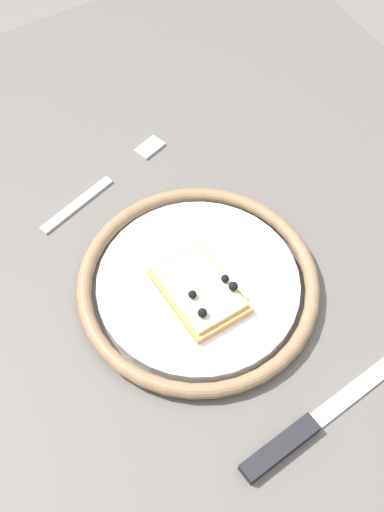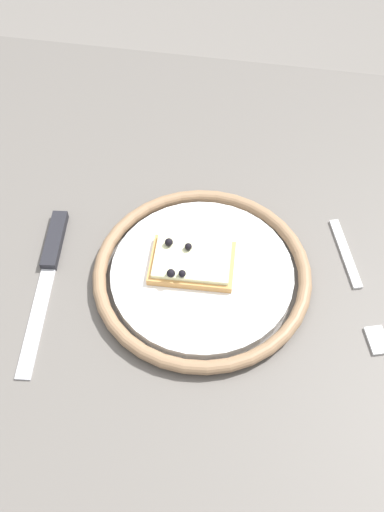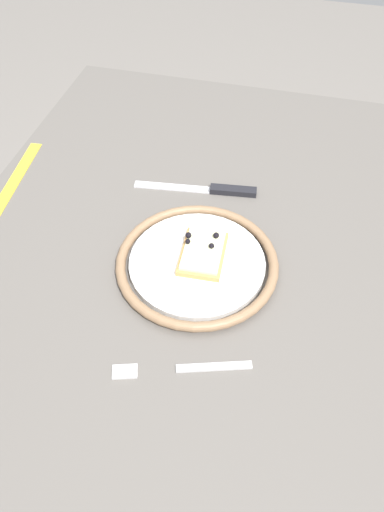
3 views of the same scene
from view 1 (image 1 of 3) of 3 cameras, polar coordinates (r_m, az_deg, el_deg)
name	(u,v)px [view 1 (image 1 of 3)]	position (r m, az deg, el deg)	size (l,w,h in m)	color
ground_plane	(201,489)	(1.44, 0.77, -18.41)	(6.00, 6.00, 0.00)	slate
dining_table	(207,344)	(0.85, 1.26, -7.21)	(1.13, 0.90, 0.70)	#5B5651
plate	(198,285)	(0.79, 0.50, -2.36)	(0.27, 0.27, 0.02)	white
pizza_slice_near	(203,289)	(0.77, 0.90, -2.70)	(0.11, 0.08, 0.03)	tan
knife	(305,429)	(0.73, 9.15, -13.73)	(0.05, 0.24, 0.01)	silver
fork	(105,182)	(0.89, -7.06, 5.96)	(0.08, 0.20, 0.00)	silver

